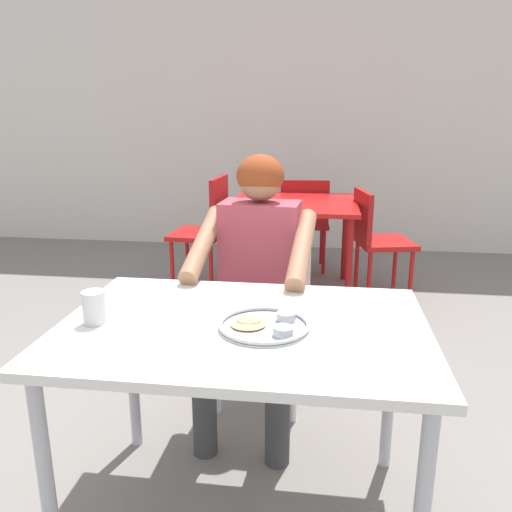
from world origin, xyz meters
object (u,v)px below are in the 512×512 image
table_foreground (243,345)px  chair_red_right (375,236)px  chair_foreground (264,298)px  chair_red_left (207,225)px  drinking_cup (94,306)px  table_background_red (294,212)px  diner_foreground (256,269)px  chair_red_far (304,218)px  thali_tray (265,325)px

table_foreground → chair_red_right: bearing=74.5°
chair_foreground → chair_red_left: bearing=112.6°
drinking_cup → table_background_red: (0.48, 2.37, -0.13)m
chair_red_left → diner_foreground: bearing=-70.4°
chair_foreground → table_background_red: chair_foreground is taller
chair_red_left → chair_red_far: 0.93m
chair_red_right → drinking_cup: bearing=-115.1°
chair_red_right → chair_red_far: chair_red_right is taller
chair_foreground → chair_red_right: chair_foreground is taller
diner_foreground → chair_red_right: 1.79m
table_foreground → chair_red_right: (0.63, 2.26, -0.16)m
drinking_cup → diner_foreground: 0.79m
drinking_cup → thali_tray: bearing=3.1°
table_foreground → drinking_cup: size_ratio=10.92×
drinking_cup → diner_foreground: diner_foreground is taller
chair_red_left → chair_red_right: size_ratio=1.09×
drinking_cup → chair_red_left: (-0.19, 2.38, -0.26)m
chair_foreground → table_foreground: bearing=-88.0°
table_foreground → table_background_red: bearing=89.5°
thali_tray → diner_foreground: diner_foreground is taller
table_background_red → chair_red_left: (-0.67, 0.01, -0.12)m
drinking_cup → chair_red_right: 2.58m
thali_tray → chair_red_far: bearing=89.9°
diner_foreground → table_background_red: size_ratio=1.27×
thali_tray → chair_red_far: chair_red_far is taller
chair_foreground → chair_red_left: chair_red_left is taller
table_background_red → chair_red_far: size_ratio=1.14×
chair_foreground → table_background_red: (0.05, 1.48, 0.15)m
diner_foreground → chair_red_far: 2.31m
drinking_cup → chair_red_right: drinking_cup is taller
drinking_cup → chair_red_far: 3.03m
chair_red_left → table_background_red: bearing=-0.5°
chair_red_right → table_background_red: bearing=175.1°
chair_foreground → thali_tray: bearing=-83.2°
chair_red_left → chair_red_far: chair_red_left is taller
chair_red_far → drinking_cup: bearing=-100.2°
chair_foreground → chair_red_far: bearing=87.1°
table_background_red → chair_red_left: 0.68m
table_foreground → chair_red_left: 2.41m
table_foreground → table_background_red: size_ratio=1.23×
chair_red_right → chair_red_far: bearing=130.3°
chair_red_right → chair_red_left: bearing=177.4°
chair_foreground → chair_red_far: size_ratio=1.04×
table_foreground → chair_red_right: chair_red_right is taller
table_foreground → table_background_red: (0.02, 2.31, -0.00)m
chair_red_far → chair_red_left: bearing=-140.8°
table_foreground → drinking_cup: drinking_cup is taller
drinking_cup → chair_red_right: (1.08, 2.32, -0.29)m
drinking_cup → diner_foreground: size_ratio=0.09×
chair_red_right → diner_foreground: bearing=-112.0°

